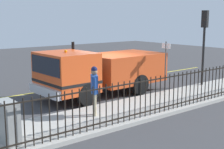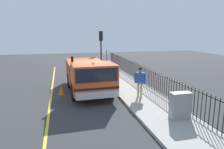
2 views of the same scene
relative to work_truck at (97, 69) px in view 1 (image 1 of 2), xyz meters
name	(u,v)px [view 1 (image 1 of 2)]	position (x,y,z in m)	size (l,w,h in m)	color
ground_plane	(106,94)	(-0.09, 0.58, -1.23)	(49.23, 49.23, 0.00)	#38383A
sidewalk_slab	(151,105)	(2.86, 0.58, -1.16)	(2.57, 22.38, 0.14)	#A3A099
lane_marking	(80,86)	(-2.38, 0.58, -1.23)	(0.12, 20.14, 0.01)	yellow
work_truck	(97,69)	(0.00, 0.00, 0.00)	(2.64, 6.35, 2.46)	#D84C1E
worker_standing	(94,86)	(2.69, -2.09, -0.02)	(0.57, 0.45, 1.76)	#264C99
iron_fence	(172,92)	(3.91, 0.58, -0.40)	(0.04, 19.06, 1.38)	black
traffic_light_near	(204,32)	(1.85, 5.34, 1.59)	(0.32, 0.24, 3.78)	black
utility_cabinet	(8,122)	(3.27, -5.42, -0.50)	(0.89, 0.40, 1.19)	gray
traffic_cone	(76,84)	(-1.72, -0.06, -0.93)	(0.43, 0.43, 0.61)	orange
street_sign	(166,61)	(1.75, 2.62, 0.37)	(0.50, 0.06, 2.35)	#4C4C4C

